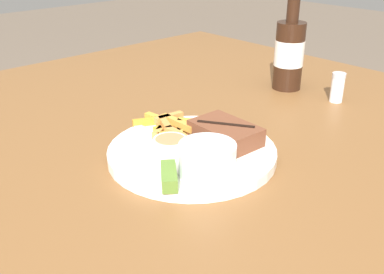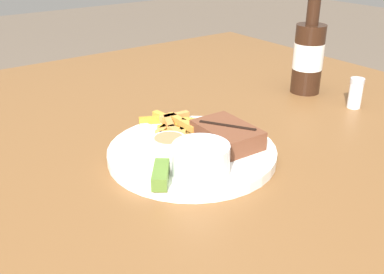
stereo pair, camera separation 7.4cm
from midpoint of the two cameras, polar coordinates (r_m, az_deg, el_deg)
dining_table at (r=0.78m, az=2.71°, el=-6.65°), size 1.44×1.41×0.74m
dinner_plate at (r=0.75m, az=2.81°, el=-2.08°), size 0.28×0.28×0.02m
steak_portion at (r=0.76m, az=7.24°, el=0.25°), size 0.12×0.08×0.03m
fries_pile at (r=0.80m, az=0.62°, el=1.52°), size 0.16×0.11×0.02m
coleslaw_cup at (r=0.66m, az=4.35°, el=-2.73°), size 0.09×0.09×0.05m
dipping_sauce_cup at (r=0.72m, az=-0.01°, el=-0.98°), size 0.05×0.05×0.03m
pickle_spear at (r=0.65m, az=-0.73°, el=-4.88°), size 0.06×0.06×0.02m
fork_utensil at (r=0.79m, az=-0.97°, el=0.38°), size 0.13×0.03×0.00m
knife_utensil at (r=0.77m, az=4.11°, el=-0.31°), size 0.03×0.17×0.01m
beer_bottle at (r=1.07m, az=16.53°, el=10.03°), size 0.07×0.07×0.25m
salt_shaker at (r=1.03m, az=22.03°, el=5.19°), size 0.03×0.03×0.07m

